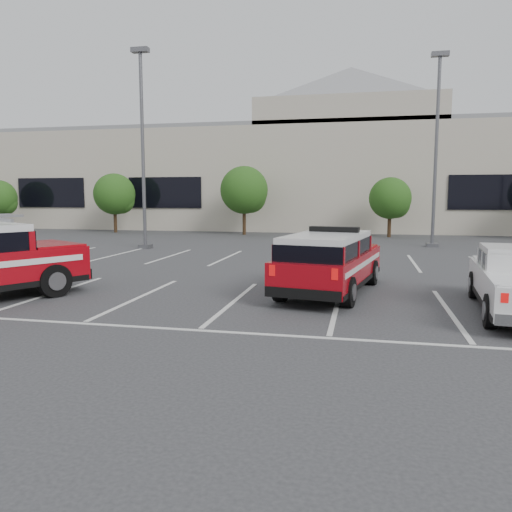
# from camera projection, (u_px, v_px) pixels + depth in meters

# --- Properties ---
(ground) EXTENTS (120.00, 120.00, 0.00)m
(ground) POSITION_uv_depth(u_px,v_px,m) (233.00, 302.00, 13.18)
(ground) COLOR #303033
(ground) RESTS_ON ground
(stall_markings) EXTENTS (23.00, 15.00, 0.01)m
(stall_markings) POSITION_uv_depth(u_px,v_px,m) (266.00, 275.00, 17.54)
(stall_markings) COLOR silver
(stall_markings) RESTS_ON ground
(convention_building) EXTENTS (60.00, 16.99, 13.20)m
(convention_building) POSITION_uv_depth(u_px,v_px,m) (328.00, 173.00, 43.48)
(convention_building) COLOR #BFB6A2
(convention_building) RESTS_ON ground
(tree_far_left) EXTENTS (2.77, 2.77, 3.99)m
(tree_far_left) POSITION_uv_depth(u_px,v_px,m) (0.00, 199.00, 39.48)
(tree_far_left) COLOR #3F2B19
(tree_far_left) RESTS_ON ground
(tree_left) EXTENTS (3.07, 3.07, 4.42)m
(tree_left) POSITION_uv_depth(u_px,v_px,m) (116.00, 196.00, 37.35)
(tree_left) COLOR #3F2B19
(tree_left) RESTS_ON ground
(tree_mid_left) EXTENTS (3.37, 3.37, 4.85)m
(tree_mid_left) POSITION_uv_depth(u_px,v_px,m) (246.00, 192.00, 35.22)
(tree_mid_left) COLOR #3F2B19
(tree_mid_left) RESTS_ON ground
(tree_mid_right) EXTENTS (2.77, 2.77, 3.99)m
(tree_mid_right) POSITION_uv_depth(u_px,v_px,m) (391.00, 200.00, 33.19)
(tree_mid_right) COLOR #3F2B19
(tree_mid_right) RESTS_ON ground
(light_pole_left) EXTENTS (0.90, 0.60, 10.24)m
(light_pole_left) POSITION_uv_depth(u_px,v_px,m) (143.00, 149.00, 25.87)
(light_pole_left) COLOR #59595E
(light_pole_left) RESTS_ON ground
(light_pole_mid) EXTENTS (0.90, 0.60, 10.24)m
(light_pole_mid) POSITION_uv_depth(u_px,v_px,m) (436.00, 150.00, 26.60)
(light_pole_mid) COLOR #59595E
(light_pole_mid) RESTS_ON ground
(fire_chief_suv) EXTENTS (2.91, 5.65, 1.89)m
(fire_chief_suv) POSITION_uv_depth(u_px,v_px,m) (330.00, 267.00, 14.32)
(fire_chief_suv) COLOR #980710
(fire_chief_suv) RESTS_ON ground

